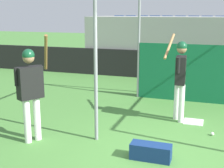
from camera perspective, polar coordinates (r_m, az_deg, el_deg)
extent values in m
plane|color=#477F38|center=(5.67, 9.29, -13.23)|extent=(60.00, 60.00, 0.00)
cube|color=black|center=(11.81, 14.73, 3.05)|extent=(24.00, 0.12, 1.06)
cube|color=#9E9E99|center=(12.98, 15.31, 6.67)|extent=(8.70, 2.40, 2.31)
cube|color=navy|center=(12.91, -1.07, 6.90)|extent=(0.45, 0.40, 0.10)
cube|color=navy|center=(13.06, -0.81, 7.99)|extent=(0.45, 0.06, 0.40)
cube|color=navy|center=(12.74, 1.27, 6.82)|extent=(0.45, 0.40, 0.10)
cube|color=navy|center=(12.89, 1.52, 7.92)|extent=(0.45, 0.06, 0.40)
cube|color=navy|center=(12.59, 3.68, 6.72)|extent=(0.45, 0.40, 0.10)
cube|color=navy|center=(12.74, 3.91, 7.83)|extent=(0.45, 0.06, 0.40)
cube|color=navy|center=(12.46, 6.14, 6.60)|extent=(0.45, 0.40, 0.10)
cube|color=navy|center=(12.61, 6.34, 7.73)|extent=(0.45, 0.06, 0.40)
cube|color=navy|center=(12.35, 8.64, 6.48)|extent=(0.45, 0.40, 0.10)
cube|color=navy|center=(12.50, 8.83, 7.61)|extent=(0.45, 0.06, 0.40)
cube|color=navy|center=(12.27, 11.19, 6.33)|extent=(0.45, 0.40, 0.10)
cube|color=navy|center=(12.42, 11.35, 7.48)|extent=(0.45, 0.06, 0.40)
cube|color=navy|center=(12.21, 13.76, 6.18)|extent=(0.45, 0.40, 0.10)
cube|color=navy|center=(12.36, 13.89, 7.33)|extent=(0.45, 0.06, 0.40)
cube|color=navy|center=(12.17, 16.35, 6.01)|extent=(0.45, 0.40, 0.10)
cube|color=navy|center=(12.33, 16.46, 7.16)|extent=(0.45, 0.06, 0.40)
cube|color=navy|center=(12.16, 18.94, 5.82)|extent=(0.45, 0.40, 0.10)
cube|color=navy|center=(12.32, 19.03, 6.98)|extent=(0.45, 0.06, 0.40)
cube|color=navy|center=(13.63, 0.07, 8.92)|extent=(0.45, 0.40, 0.10)
cube|color=navy|center=(13.79, 0.31, 9.92)|extent=(0.45, 0.06, 0.40)
cube|color=navy|center=(13.47, 2.31, 8.86)|extent=(0.45, 0.40, 0.10)
cube|color=navy|center=(13.62, 2.54, 9.87)|extent=(0.45, 0.06, 0.40)
cube|color=navy|center=(13.32, 4.61, 8.78)|extent=(0.45, 0.40, 0.10)
cube|color=navy|center=(13.48, 4.82, 9.80)|extent=(0.45, 0.06, 0.40)
cube|color=navy|center=(13.20, 6.95, 8.69)|extent=(0.45, 0.40, 0.10)
cube|color=navy|center=(13.36, 7.14, 9.72)|extent=(0.45, 0.06, 0.40)
cube|color=navy|center=(13.10, 9.33, 8.58)|extent=(0.45, 0.40, 0.10)
cube|color=navy|center=(13.26, 9.50, 9.62)|extent=(0.45, 0.06, 0.40)
cube|color=navy|center=(13.02, 11.74, 8.45)|extent=(0.45, 0.40, 0.10)
cube|color=navy|center=(13.18, 11.89, 9.50)|extent=(0.45, 0.06, 0.40)
cube|color=navy|center=(12.96, 14.18, 8.31)|extent=(0.45, 0.40, 0.10)
cube|color=navy|center=(13.13, 14.30, 9.37)|extent=(0.45, 0.06, 0.40)
cube|color=navy|center=(12.93, 16.63, 8.16)|extent=(0.45, 0.40, 0.10)
cube|color=navy|center=(13.10, 16.73, 9.22)|extent=(0.45, 0.06, 0.40)
cube|color=navy|center=(12.92, 19.09, 7.98)|extent=(0.45, 0.40, 0.10)
cube|color=navy|center=(13.09, 19.16, 9.05)|extent=(0.45, 0.06, 0.40)
cube|color=navy|center=(14.37, 1.10, 10.72)|extent=(0.45, 0.40, 0.10)
cube|color=navy|center=(14.53, 1.33, 11.66)|extent=(0.45, 0.06, 0.40)
cube|color=navy|center=(14.21, 3.25, 10.68)|extent=(0.45, 0.40, 0.10)
cube|color=navy|center=(14.38, 3.46, 11.62)|extent=(0.45, 0.06, 0.40)
cube|color=navy|center=(14.07, 5.45, 10.62)|extent=(0.45, 0.40, 0.10)
cube|color=navy|center=(14.24, 5.64, 11.57)|extent=(0.45, 0.06, 0.40)
cube|color=navy|center=(13.96, 7.68, 10.54)|extent=(0.45, 0.40, 0.10)
cube|color=navy|center=(14.13, 7.86, 11.50)|extent=(0.45, 0.06, 0.40)
cube|color=navy|center=(13.86, 9.95, 10.45)|extent=(0.45, 0.40, 0.10)
cube|color=navy|center=(14.03, 10.11, 11.41)|extent=(0.45, 0.06, 0.40)
cube|color=navy|center=(13.79, 12.25, 10.34)|extent=(0.45, 0.40, 0.10)
cube|color=navy|center=(13.96, 12.38, 11.31)|extent=(0.45, 0.06, 0.40)
cube|color=navy|center=(13.74, 14.56, 10.21)|extent=(0.45, 0.40, 0.10)
cube|color=navy|center=(13.91, 14.67, 11.18)|extent=(0.45, 0.06, 0.40)
cube|color=navy|center=(13.71, 16.88, 10.06)|extent=(0.45, 0.40, 0.10)
cube|color=navy|center=(13.88, 16.98, 11.04)|extent=(0.45, 0.06, 0.40)
cube|color=navy|center=(13.70, 19.21, 9.90)|extent=(0.45, 0.40, 0.10)
cube|color=navy|center=(13.87, 19.28, 10.88)|extent=(0.45, 0.06, 0.40)
cylinder|color=gray|center=(5.93, -3.01, 3.62)|extent=(0.07, 0.07, 3.05)
cylinder|color=gray|center=(9.15, 4.92, 6.92)|extent=(0.07, 0.07, 3.05)
cube|color=#14663D|center=(8.98, 16.96, 1.70)|extent=(3.83, 0.03, 1.63)
cube|color=white|center=(7.52, 14.67, -6.70)|extent=(0.44, 0.44, 0.02)
cylinder|color=white|center=(7.32, 12.58, -3.53)|extent=(0.14, 0.14, 0.89)
cylinder|color=white|center=(7.51, 11.75, -3.07)|extent=(0.14, 0.14, 0.89)
cube|color=black|center=(7.24, 12.45, 2.49)|extent=(0.24, 0.44, 0.63)
sphere|color=#A37556|center=(7.17, 12.64, 6.31)|extent=(0.22, 0.22, 0.22)
sphere|color=#144C2D|center=(7.16, 12.66, 6.71)|extent=(0.23, 0.23, 0.23)
cylinder|color=black|center=(7.00, 12.07, 3.33)|extent=(0.07, 0.07, 0.35)
cylinder|color=black|center=(7.44, 12.30, 3.88)|extent=(0.07, 0.07, 0.35)
cylinder|color=#AD7F4C|center=(7.44, 10.46, 6.85)|extent=(0.15, 0.74, 0.54)
sphere|color=#AD7F4C|center=(7.38, 13.03, 4.75)|extent=(0.08, 0.08, 0.08)
cylinder|color=white|center=(6.27, -15.25, -6.57)|extent=(0.18, 0.18, 0.87)
cylinder|color=white|center=(6.36, -13.52, -6.19)|extent=(0.18, 0.18, 0.87)
cube|color=black|center=(6.11, -14.77, 0.24)|extent=(0.43, 0.52, 0.62)
sphere|color=#A37556|center=(6.03, -15.04, 4.68)|extent=(0.22, 0.22, 0.22)
sphere|color=#144C2D|center=(6.02, -15.06, 5.14)|extent=(0.23, 0.23, 0.23)
cylinder|color=black|center=(6.02, -17.13, 1.25)|extent=(0.10, 0.10, 0.34)
cylinder|color=black|center=(6.23, -12.97, 1.88)|extent=(0.10, 0.10, 0.34)
cylinder|color=brown|center=(6.18, -12.01, 5.62)|extent=(0.36, 0.48, 0.74)
sphere|color=brown|center=(6.23, -14.12, 2.28)|extent=(0.08, 0.08, 0.08)
cube|color=navy|center=(5.54, 7.09, -12.19)|extent=(0.70, 0.28, 0.28)
sphere|color=white|center=(6.84, 17.88, -8.67)|extent=(0.07, 0.07, 0.07)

